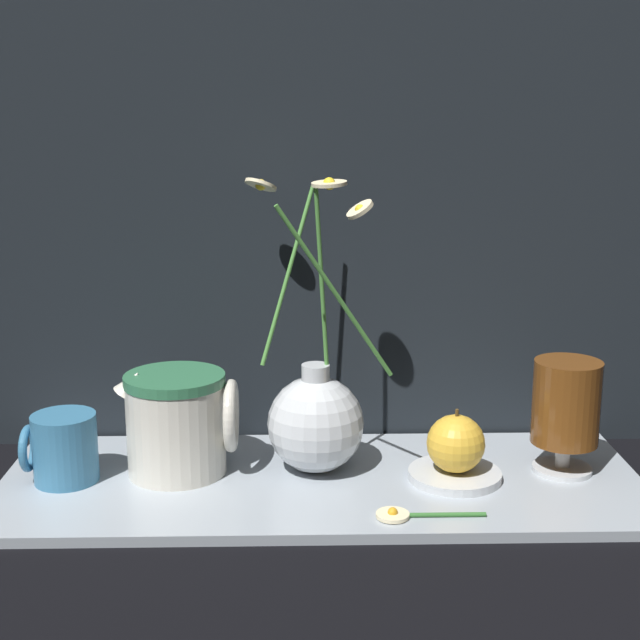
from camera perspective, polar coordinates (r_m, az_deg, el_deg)
ground_plane at (r=1.07m, az=0.11°, el=-10.66°), size 6.00×6.00×0.00m
shelf at (r=1.07m, az=0.11°, el=-10.36°), size 0.75×0.29×0.01m
backdrop_wall at (r=1.15m, az=-0.10°, el=19.05°), size 1.25×0.02×1.10m
vase_with_flowers at (r=1.07m, az=-0.29°, el=-6.34°), size 0.18×0.23×0.35m
yellow_mug at (r=1.08m, az=-16.20°, el=-7.96°), size 0.08×0.07×0.08m
ceramic_pitcher at (r=1.07m, az=-9.06°, el=-6.27°), size 0.14×0.12×0.13m
tea_glass at (r=1.10m, az=15.47°, el=-5.32°), size 0.08×0.08×0.14m
saucer_plate at (r=1.07m, az=8.61°, el=-9.78°), size 0.11×0.11×0.01m
orange_fruit at (r=1.06m, az=8.68°, el=-7.82°), size 0.07×0.07×0.08m
loose_daisy at (r=0.97m, az=5.51°, el=-12.29°), size 0.12×0.04×0.01m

